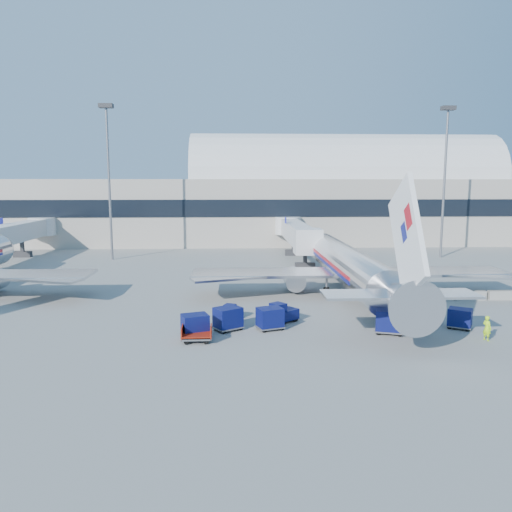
{
  "coord_description": "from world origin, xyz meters",
  "views": [
    {
      "loc": [
        -1.73,
        -44.64,
        11.31
      ],
      "look_at": [
        0.49,
        6.0,
        3.89
      ],
      "focal_mm": 35.0,
      "sensor_mm": 36.0,
      "label": 1
    }
  ],
  "objects_px": {
    "jetbridge_mid": "(15,233)",
    "ramp_worker": "(487,328)",
    "barrier_near": "(437,296)",
    "barrier_mid": "(470,295)",
    "cart_open_red": "(197,336)",
    "cart_train_c": "(195,325)",
    "mast_west": "(108,159)",
    "airliner_main": "(351,267)",
    "tug_right": "(414,311)",
    "mast_east": "(446,160)",
    "tug_left": "(232,312)",
    "cart_train_b": "(228,318)",
    "barrier_far": "(503,295)",
    "tug_lead": "(282,313)",
    "cart_train_a": "(270,318)",
    "jetbridge_near": "(295,232)",
    "cart_solo_near": "(390,321)",
    "cart_solo_far": "(460,318)"
  },
  "relations": [
    {
      "from": "barrier_mid",
      "to": "ramp_worker",
      "type": "height_order",
      "value": "ramp_worker"
    },
    {
      "from": "airliner_main",
      "to": "barrier_near",
      "type": "distance_m",
      "value": 8.74
    },
    {
      "from": "jetbridge_mid",
      "to": "tug_left",
      "type": "xyz_separation_m",
      "value": [
        32.4,
        -34.64,
        -3.32
      ]
    },
    {
      "from": "barrier_near",
      "to": "mast_west",
      "type": "bearing_deg",
      "value": 143.62
    },
    {
      "from": "cart_open_red",
      "to": "ramp_worker",
      "type": "relative_size",
      "value": 1.2
    },
    {
      "from": "cart_solo_near",
      "to": "jetbridge_mid",
      "type": "bearing_deg",
      "value": 156.64
    },
    {
      "from": "jetbridge_near",
      "to": "airliner_main",
      "type": "bearing_deg",
      "value": -84.78
    },
    {
      "from": "airliner_main",
      "to": "cart_train_c",
      "type": "distance_m",
      "value": 19.92
    },
    {
      "from": "jetbridge_mid",
      "to": "ramp_worker",
      "type": "relative_size",
      "value": 15.03
    },
    {
      "from": "airliner_main",
      "to": "tug_left",
      "type": "height_order",
      "value": "airliner_main"
    },
    {
      "from": "barrier_mid",
      "to": "tug_left",
      "type": "relative_size",
      "value": 1.32
    },
    {
      "from": "mast_west",
      "to": "barrier_mid",
      "type": "bearing_deg",
      "value": -34.14
    },
    {
      "from": "mast_east",
      "to": "tug_left",
      "type": "xyz_separation_m",
      "value": [
        -32.0,
        -33.83,
        -14.19
      ]
    },
    {
      "from": "barrier_far",
      "to": "cart_train_a",
      "type": "relative_size",
      "value": 1.28
    },
    {
      "from": "cart_train_b",
      "to": "mast_east",
      "type": "bearing_deg",
      "value": 15.86
    },
    {
      "from": "barrier_near",
      "to": "barrier_far",
      "type": "xyz_separation_m",
      "value": [
        6.6,
        0.0,
        0.0
      ]
    },
    {
      "from": "cart_train_c",
      "to": "cart_solo_far",
      "type": "xyz_separation_m",
      "value": [
        20.58,
        1.4,
        -0.08
      ]
    },
    {
      "from": "barrier_near",
      "to": "tug_lead",
      "type": "xyz_separation_m",
      "value": [
        -15.88,
        -7.14,
        0.32
      ]
    },
    {
      "from": "jetbridge_near",
      "to": "barrier_far",
      "type": "distance_m",
      "value": 33.63
    },
    {
      "from": "ramp_worker",
      "to": "cart_solo_far",
      "type": "bearing_deg",
      "value": -12.24
    },
    {
      "from": "mast_east",
      "to": "tug_left",
      "type": "bearing_deg",
      "value": -133.41
    },
    {
      "from": "airliner_main",
      "to": "cart_open_red",
      "type": "distance_m",
      "value": 20.55
    },
    {
      "from": "mast_west",
      "to": "tug_right",
      "type": "relative_size",
      "value": 8.0
    },
    {
      "from": "tug_right",
      "to": "ramp_worker",
      "type": "bearing_deg",
      "value": -22.32
    },
    {
      "from": "jetbridge_mid",
      "to": "barrier_far",
      "type": "bearing_deg",
      "value": -26.02
    },
    {
      "from": "barrier_mid",
      "to": "ramp_worker",
      "type": "relative_size",
      "value": 1.64
    },
    {
      "from": "jetbridge_mid",
      "to": "cart_solo_far",
      "type": "xyz_separation_m",
      "value": [
        50.32,
        -38.24,
        -3.08
      ]
    },
    {
      "from": "tug_left",
      "to": "jetbridge_mid",
      "type": "bearing_deg",
      "value": 66.54
    },
    {
      "from": "cart_train_a",
      "to": "cart_solo_near",
      "type": "bearing_deg",
      "value": -28.78
    },
    {
      "from": "jetbridge_mid",
      "to": "ramp_worker",
      "type": "height_order",
      "value": "jetbridge_mid"
    },
    {
      "from": "cart_train_c",
      "to": "mast_west",
      "type": "bearing_deg",
      "value": 92.28
    },
    {
      "from": "cart_train_b",
      "to": "ramp_worker",
      "type": "xyz_separation_m",
      "value": [
        18.8,
        -3.36,
        -0.05
      ]
    },
    {
      "from": "barrier_near",
      "to": "cart_train_a",
      "type": "height_order",
      "value": "cart_train_a"
    },
    {
      "from": "tug_right",
      "to": "tug_left",
      "type": "distance_m",
      "value": 15.19
    },
    {
      "from": "airliner_main",
      "to": "ramp_worker",
      "type": "distance_m",
      "value": 16.44
    },
    {
      "from": "barrier_near",
      "to": "tug_left",
      "type": "height_order",
      "value": "tug_left"
    },
    {
      "from": "cart_train_b",
      "to": "tug_left",
      "type": "bearing_deg",
      "value": 52.37
    },
    {
      "from": "jetbridge_near",
      "to": "cart_solo_near",
      "type": "relative_size",
      "value": 11.01
    },
    {
      "from": "barrier_near",
      "to": "barrier_mid",
      "type": "height_order",
      "value": "same"
    },
    {
      "from": "tug_right",
      "to": "tug_left",
      "type": "relative_size",
      "value": 1.24
    },
    {
      "from": "jetbridge_mid",
      "to": "cart_train_c",
      "type": "bearing_deg",
      "value": -53.12
    },
    {
      "from": "mast_west",
      "to": "cart_open_red",
      "type": "distance_m",
      "value": 45.17
    },
    {
      "from": "barrier_near",
      "to": "barrier_far",
      "type": "relative_size",
      "value": 1.0
    },
    {
      "from": "tug_lead",
      "to": "cart_solo_near",
      "type": "bearing_deg",
      "value": -62.57
    },
    {
      "from": "jetbridge_mid",
      "to": "cart_solo_near",
      "type": "relative_size",
      "value": 11.01
    },
    {
      "from": "mast_east",
      "to": "cart_train_c",
      "type": "relative_size",
      "value": 9.58
    },
    {
      "from": "cart_solo_near",
      "to": "cart_solo_far",
      "type": "bearing_deg",
      "value": 28.48
    },
    {
      "from": "mast_west",
      "to": "barrier_far",
      "type": "bearing_deg",
      "value": -32.12
    },
    {
      "from": "mast_east",
      "to": "jetbridge_mid",
      "type": "bearing_deg",
      "value": 179.28
    },
    {
      "from": "airliner_main",
      "to": "cart_solo_near",
      "type": "distance_m",
      "value": 13.16
    }
  ]
}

